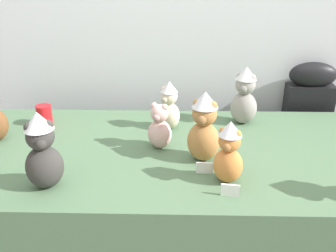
{
  "coord_description": "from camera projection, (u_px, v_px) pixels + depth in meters",
  "views": [
    {
      "loc": [
        0.04,
        -1.29,
        1.6
      ],
      "look_at": [
        0.0,
        0.25,
        0.9
      ],
      "focal_mm": 40.04,
      "sensor_mm": 36.0,
      "label": 1
    }
  ],
  "objects": [
    {
      "name": "wall_back",
      "position": [
        171.0,
        12.0,
        2.2
      ],
      "size": [
        7.0,
        0.08,
        2.6
      ],
      "primitive_type": "cube",
      "color": "silver",
      "rests_on": "ground_plane"
    },
    {
      "name": "display_table",
      "position": [
        168.0,
        217.0,
        1.9
      ],
      "size": [
        1.99,
        0.97,
        0.78
      ],
      "primitive_type": "cube",
      "color": "#4C6B4C",
      "rests_on": "ground_plane"
    },
    {
      "name": "instrument_case",
      "position": [
        302.0,
        141.0,
        2.39
      ],
      "size": [
        0.28,
        0.13,
        1.04
      ],
      "rotation": [
        0.0,
        0.0,
        -0.04
      ],
      "color": "black",
      "rests_on": "ground_plane"
    },
    {
      "name": "teddy_bear_charcoal",
      "position": [
        43.0,
        152.0,
        1.4
      ],
      "size": [
        0.17,
        0.16,
        0.31
      ],
      "rotation": [
        0.0,
        0.0,
        0.34
      ],
      "color": "#383533",
      "rests_on": "display_table"
    },
    {
      "name": "teddy_bear_cream",
      "position": [
        168.0,
        106.0,
        1.91
      ],
      "size": [
        0.15,
        0.14,
        0.25
      ],
      "rotation": [
        0.0,
        0.0,
        -0.57
      ],
      "color": "beige",
      "rests_on": "display_table"
    },
    {
      "name": "teddy_bear_blush",
      "position": [
        160.0,
        127.0,
        1.72
      ],
      "size": [
        0.14,
        0.13,
        0.22
      ],
      "rotation": [
        0.0,
        0.0,
        -0.35
      ],
      "color": "beige",
      "rests_on": "display_table"
    },
    {
      "name": "teddy_bear_ash",
      "position": [
        244.0,
        96.0,
        1.96
      ],
      "size": [
        0.18,
        0.17,
        0.31
      ],
      "rotation": [
        0.0,
        0.0,
        -0.44
      ],
      "color": "gray",
      "rests_on": "display_table"
    },
    {
      "name": "teddy_bear_caramel",
      "position": [
        204.0,
        128.0,
        1.6
      ],
      "size": [
        0.18,
        0.16,
        0.32
      ],
      "rotation": [
        0.0,
        0.0,
        -0.35
      ],
      "color": "#B27A42",
      "rests_on": "display_table"
    },
    {
      "name": "teddy_bear_ginger",
      "position": [
        229.0,
        153.0,
        1.45
      ],
      "size": [
        0.15,
        0.14,
        0.26
      ],
      "rotation": [
        0.0,
        0.0,
        -0.43
      ],
      "color": "#D17F3D",
      "rests_on": "display_table"
    },
    {
      "name": "party_cup_red",
      "position": [
        44.0,
        115.0,
        1.98
      ],
      "size": [
        0.08,
        0.08,
        0.11
      ],
      "primitive_type": "cylinder",
      "color": "red",
      "rests_on": "display_table"
    },
    {
      "name": "name_card_front_left",
      "position": [
        205.0,
        168.0,
        1.54
      ],
      "size": [
        0.07,
        0.01,
        0.05
      ],
      "primitive_type": "cube",
      "rotation": [
        0.0,
        0.0,
        -0.06
      ],
      "color": "white",
      "rests_on": "display_table"
    },
    {
      "name": "name_card_front_middle",
      "position": [
        230.0,
        190.0,
        1.39
      ],
      "size": [
        0.07,
        0.02,
        0.05
      ],
      "primitive_type": "cube",
      "rotation": [
        0.0,
        0.0,
        -0.16
      ],
      "color": "white",
      "rests_on": "display_table"
    }
  ]
}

